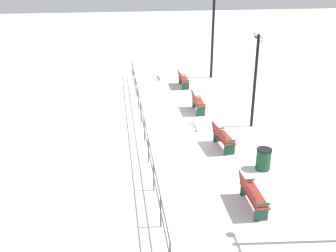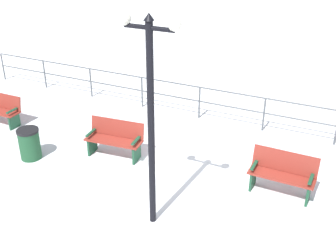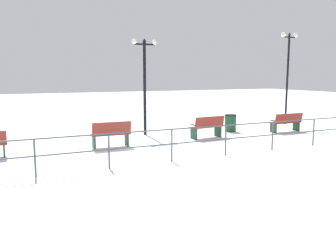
{
  "view_description": "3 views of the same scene",
  "coord_description": "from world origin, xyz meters",
  "px_view_note": "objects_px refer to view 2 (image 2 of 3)",
  "views": [
    {
      "loc": [
        -3.98,
        -16.21,
        7.07
      ],
      "look_at": [
        -1.88,
        -0.4,
        0.36
      ],
      "focal_mm": 43.7,
      "sensor_mm": 36.0,
      "label": 1
    },
    {
      "loc": [
        7.86,
        3.11,
        5.51
      ],
      "look_at": [
        -1.28,
        -1.22,
        0.42
      ],
      "focal_mm": 45.12,
      "sensor_mm": 36.0,
      "label": 2
    },
    {
      "loc": [
        -12.31,
        5.43,
        2.6
      ],
      "look_at": [
        -1.02,
        0.21,
        0.79
      ],
      "focal_mm": 37.59,
      "sensor_mm": 36.0,
      "label": 3
    }
  ],
  "objects_px": {
    "bench_second": "(115,139)",
    "bench_third": "(282,174)",
    "trash_bin": "(30,144)",
    "lamppost_middle": "(151,100)"
  },
  "relations": [
    {
      "from": "bench_second",
      "to": "lamppost_middle",
      "type": "relative_size",
      "value": 0.36
    },
    {
      "from": "lamppost_middle",
      "to": "trash_bin",
      "type": "height_order",
      "value": "lamppost_middle"
    },
    {
      "from": "bench_third",
      "to": "lamppost_middle",
      "type": "distance_m",
      "value": 3.63
    },
    {
      "from": "bench_third",
      "to": "lamppost_middle",
      "type": "height_order",
      "value": "lamppost_middle"
    },
    {
      "from": "bench_second",
      "to": "bench_third",
      "type": "relative_size",
      "value": 1.04
    },
    {
      "from": "trash_bin",
      "to": "bench_second",
      "type": "bearing_deg",
      "value": 118.75
    },
    {
      "from": "lamppost_middle",
      "to": "bench_third",
      "type": "bearing_deg",
      "value": 134.22
    },
    {
      "from": "trash_bin",
      "to": "bench_third",
      "type": "bearing_deg",
      "value": 101.25
    },
    {
      "from": "bench_third",
      "to": "trash_bin",
      "type": "bearing_deg",
      "value": -77.52
    },
    {
      "from": "bench_third",
      "to": "lamppost_middle",
      "type": "relative_size",
      "value": 0.34
    }
  ]
}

